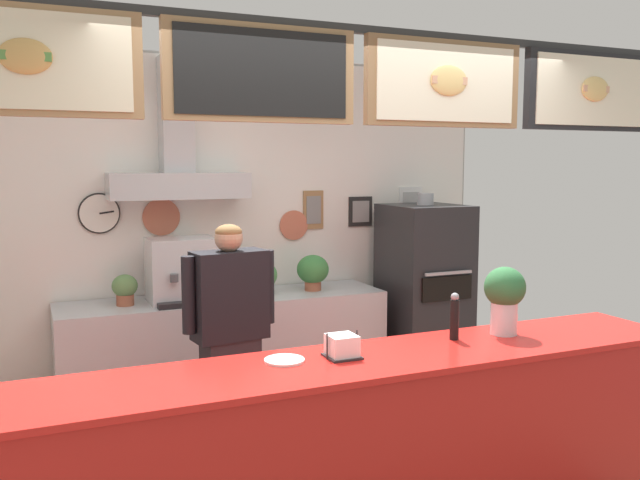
{
  "coord_description": "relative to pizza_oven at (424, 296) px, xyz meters",
  "views": [
    {
      "loc": [
        -1.51,
        -3.12,
        1.93
      ],
      "look_at": [
        0.14,
        0.68,
        1.45
      ],
      "focal_mm": 37.68,
      "sensor_mm": 36.0,
      "label": 1
    }
  ],
  "objects": [
    {
      "name": "pizza_oven",
      "position": [
        0.0,
        0.0,
        0.0
      ],
      "size": [
        0.63,
        0.71,
        1.67
      ],
      "color": "#232326",
      "rests_on": "ground_plane"
    },
    {
      "name": "service_counter",
      "position": [
        -1.59,
        -2.12,
        -0.28
      ],
      "size": [
        3.38,
        0.6,
        1.01
      ],
      "color": "red",
      "rests_on": "ground_plane"
    },
    {
      "name": "potted_thyme",
      "position": [
        -2.48,
        0.15,
        0.22
      ],
      "size": [
        0.19,
        0.19,
        0.23
      ],
      "color": "#9E563D",
      "rests_on": "back_prep_counter"
    },
    {
      "name": "potted_rosemary",
      "position": [
        -1.43,
        0.12,
        0.25
      ],
      "size": [
        0.25,
        0.25,
        0.27
      ],
      "color": "beige",
      "rests_on": "back_prep_counter"
    },
    {
      "name": "back_prep_counter",
      "position": [
        -1.72,
        0.16,
        -0.35
      ],
      "size": [
        2.53,
        0.63,
        0.89
      ],
      "color": "#B7BABF",
      "rests_on": "ground_plane"
    },
    {
      "name": "condiment_plate",
      "position": [
        -2.04,
        -2.02,
        0.23
      ],
      "size": [
        0.19,
        0.19,
        0.01
      ],
      "color": "white",
      "rests_on": "service_counter"
    },
    {
      "name": "potted_basil",
      "position": [
        -1.77,
        0.13,
        0.24
      ],
      "size": [
        0.24,
        0.24,
        0.26
      ],
      "color": "#4C4C51",
      "rests_on": "back_prep_counter"
    },
    {
      "name": "napkin_holder",
      "position": [
        -1.76,
        -2.07,
        0.27
      ],
      "size": [
        0.16,
        0.16,
        0.12
      ],
      "color": "#262628",
      "rests_on": "service_counter"
    },
    {
      "name": "espresso_machine",
      "position": [
        -2.06,
        0.13,
        0.33
      ],
      "size": [
        0.5,
        0.45,
        0.48
      ],
      "color": "silver",
      "rests_on": "back_prep_counter"
    },
    {
      "name": "back_wall_assembly",
      "position": [
        -1.61,
        0.4,
        0.69
      ],
      "size": [
        4.66,
        2.55,
        2.79
      ],
      "color": "#9E9E99",
      "rests_on": "ground_plane"
    },
    {
      "name": "potted_sage",
      "position": [
        -0.98,
        0.14,
        0.26
      ],
      "size": [
        0.26,
        0.26,
        0.29
      ],
      "color": "#9E563D",
      "rests_on": "back_prep_counter"
    },
    {
      "name": "pepper_grinder",
      "position": [
        -1.09,
        -2.01,
        0.35
      ],
      "size": [
        0.05,
        0.05,
        0.25
      ],
      "color": "black",
      "rests_on": "service_counter"
    },
    {
      "name": "shop_worker",
      "position": [
        -1.98,
        -0.9,
        0.04
      ],
      "size": [
        0.61,
        0.28,
        1.56
      ],
      "rotation": [
        0.0,
        0.0,
        3.28
      ],
      "color": "#232328",
      "rests_on": "ground_plane"
    },
    {
      "name": "basil_vase",
      "position": [
        -0.78,
        -2.02,
        0.43
      ],
      "size": [
        0.22,
        0.22,
        0.37
      ],
      "color": "silver",
      "rests_on": "service_counter"
    }
  ]
}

